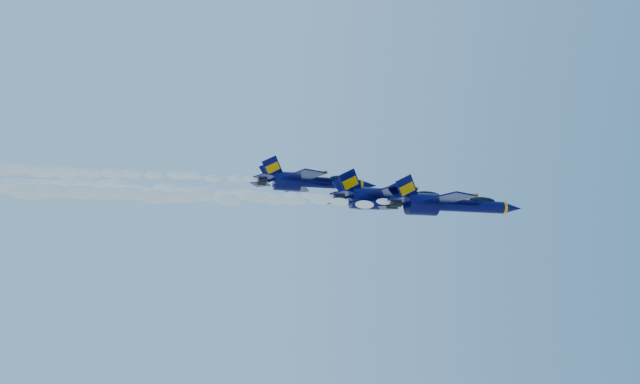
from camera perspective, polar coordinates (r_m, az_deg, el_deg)
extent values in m
cylinder|color=#06063A|center=(73.78, 13.51, -1.27)|extent=(8.43, 1.41, 1.41)
ellipsoid|color=#06063A|center=(71.33, 9.26, -1.12)|extent=(1.46, 2.53, 6.00)
cone|color=#06063A|center=(76.36, 17.16, -1.43)|extent=(2.44, 1.41, 1.41)
cylinder|color=#FF9A01|center=(75.80, 16.42, -1.40)|extent=(0.33, 1.46, 1.46)
ellipsoid|color=black|center=(74.64, 14.57, -0.79)|extent=(3.37, 1.10, 0.93)
cube|color=#FF9A01|center=(74.58, 14.58, -1.00)|extent=(3.94, 0.94, 0.17)
cube|color=#06063A|center=(68.65, 11.75, -0.54)|extent=(5.02, 5.96, 0.17)
cube|color=#06063A|center=(75.38, 9.37, -1.68)|extent=(5.02, 5.96, 0.17)
cube|color=#FF9A01|center=(69.23, 12.73, -0.51)|extent=(2.26, 4.69, 0.09)
cube|color=#FF9A01|center=(75.90, 10.28, -1.65)|extent=(2.26, 4.69, 0.09)
cube|color=#06063A|center=(69.98, 7.97, 0.27)|extent=(3.05, 0.96, 3.29)
cube|color=#06063A|center=(71.77, 7.40, -0.06)|extent=(3.05, 0.96, 3.29)
cylinder|color=black|center=(69.59, 6.96, -0.94)|extent=(1.12, 1.03, 1.03)
cylinder|color=black|center=(70.71, 6.62, -1.14)|extent=(1.12, 1.03, 1.03)
cube|color=#FF9A01|center=(72.71, 11.50, -0.62)|extent=(10.31, 0.33, 0.07)
ellipsoid|color=white|center=(66.06, -9.82, -0.45)|extent=(39.26, 1.83, 1.64)
cylinder|color=#06063A|center=(78.95, 8.58, -0.75)|extent=(9.08, 1.51, 1.51)
ellipsoid|color=#06063A|center=(76.83, 4.18, -0.58)|extent=(1.57, 2.72, 6.46)
cone|color=#06063A|center=(81.28, 12.42, -0.94)|extent=(2.62, 1.51, 1.51)
cylinder|color=#FF9A01|center=(80.77, 11.64, -0.90)|extent=(0.35, 1.57, 1.57)
ellipsoid|color=black|center=(79.75, 9.71, -0.28)|extent=(3.63, 1.18, 1.00)
cube|color=#FF9A01|center=(79.69, 9.72, -0.49)|extent=(4.24, 1.01, 0.18)
cube|color=#06063A|center=(73.67, 6.46, 0.02)|extent=(5.41, 6.41, 0.18)
cube|color=#06063A|center=(81.15, 4.55, -1.17)|extent=(5.41, 6.41, 0.18)
cube|color=#FF9A01|center=(74.17, 7.48, 0.04)|extent=(2.43, 5.05, 0.10)
cube|color=#FF9A01|center=(81.61, 5.49, -1.15)|extent=(2.43, 5.05, 0.10)
cube|color=#06063A|center=(75.55, 2.79, 0.82)|extent=(3.29, 1.04, 3.54)
cube|color=#06063A|center=(77.54, 2.36, 0.47)|extent=(3.29, 1.04, 3.54)
cylinder|color=black|center=(75.23, 1.76, -0.39)|extent=(1.21, 1.11, 1.11)
cylinder|color=black|center=(76.47, 1.50, -0.59)|extent=(1.21, 1.11, 1.11)
cube|color=#FF9A01|center=(78.05, 6.50, -0.09)|extent=(11.10, 0.35, 0.08)
ellipsoid|color=white|center=(73.36, -13.75, 0.08)|extent=(39.26, 1.97, 1.77)
cylinder|color=#06063A|center=(81.57, 0.92, 0.80)|extent=(8.21, 1.37, 1.37)
ellipsoid|color=#06063A|center=(80.38, -3.06, 0.98)|extent=(1.42, 2.46, 5.84)
cone|color=#06063A|center=(82.99, 4.46, 0.61)|extent=(2.37, 1.37, 1.37)
cylinder|color=#FF9A01|center=(82.67, 3.74, 0.65)|extent=(0.32, 1.42, 1.42)
ellipsoid|color=black|center=(82.11, 1.97, 1.21)|extent=(3.29, 1.07, 0.90)
cube|color=#FF9A01|center=(82.05, 1.97, 1.02)|extent=(3.83, 0.91, 0.16)
cube|color=#06063A|center=(77.21, -1.37, 1.56)|extent=(4.89, 5.80, 0.16)
cube|color=#06063A|center=(84.17, -2.40, 0.39)|extent=(4.89, 5.80, 0.16)
cube|color=#FF9A01|center=(77.50, -0.45, 1.58)|extent=(2.20, 4.57, 0.09)
cube|color=#FF9A01|center=(84.44, -1.55, 0.41)|extent=(2.20, 4.57, 0.09)
cube|color=#06063A|center=(79.48, -4.35, 2.21)|extent=(2.97, 0.94, 3.20)
cube|color=#06063A|center=(81.32, -4.56, 1.87)|extent=(2.97, 0.94, 3.20)
cylinder|color=black|center=(79.31, -5.25, 1.17)|extent=(1.10, 1.00, 1.00)
cylinder|color=black|center=(80.45, -5.37, 0.97)|extent=(1.10, 1.00, 1.00)
cube|color=#FF9A01|center=(81.12, -0.96, 1.39)|extent=(10.04, 0.32, 0.07)
ellipsoid|color=white|center=(79.70, -19.77, 1.62)|extent=(39.26, 1.78, 1.60)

